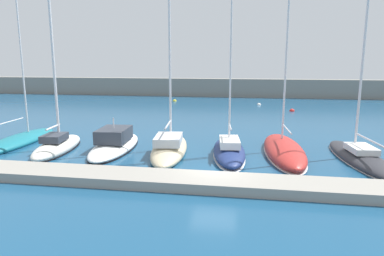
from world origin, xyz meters
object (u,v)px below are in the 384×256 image
(motorboat_white_third, at_px, (115,144))
(sailboat_charcoal_seventh, at_px, (360,154))
(mooring_buoy_red, at_px, (292,111))
(sailboat_teal_nearest, at_px, (19,140))
(sailboat_sand_fourth, at_px, (169,147))
(sailboat_ivory_second, at_px, (57,145))
(mooring_buoy_yellow, at_px, (175,101))
(sailboat_navy_fifth, at_px, (229,150))
(sailboat_red_sixth, at_px, (284,149))
(mooring_buoy_white, at_px, (259,105))

(motorboat_white_third, xyz_separation_m, sailboat_charcoal_seventh, (16.51, -0.24, 0.03))
(sailboat_charcoal_seventh, distance_m, mooring_buoy_red, 22.01)
(sailboat_teal_nearest, xyz_separation_m, sailboat_charcoal_seventh, (24.56, -0.86, 0.18))
(sailboat_teal_nearest, relative_size, sailboat_sand_fourth, 0.95)
(sailboat_ivory_second, bearing_deg, motorboat_white_third, -80.62)
(motorboat_white_third, distance_m, mooring_buoy_yellow, 30.07)
(sailboat_sand_fourth, relative_size, sailboat_navy_fifth, 0.98)
(sailboat_teal_nearest, xyz_separation_m, sailboat_red_sixth, (19.92, -0.16, 0.12))
(mooring_buoy_yellow, bearing_deg, sailboat_red_sixth, -64.71)
(motorboat_white_third, height_order, mooring_buoy_red, motorboat_white_third)
(sailboat_ivory_second, bearing_deg, mooring_buoy_red, -45.94)
(sailboat_sand_fourth, xyz_separation_m, mooring_buoy_red, (10.67, 22.12, -0.43))
(sailboat_navy_fifth, height_order, sailboat_red_sixth, sailboat_red_sixth)
(sailboat_teal_nearest, bearing_deg, mooring_buoy_white, -38.28)
(sailboat_teal_nearest, xyz_separation_m, motorboat_white_third, (8.05, -0.62, 0.14))
(sailboat_charcoal_seventh, relative_size, mooring_buoy_red, 30.55)
(sailboat_ivory_second, height_order, mooring_buoy_red, sailboat_ivory_second)
(sailboat_ivory_second, relative_size, mooring_buoy_red, 16.79)
(motorboat_white_third, bearing_deg, sailboat_charcoal_seventh, -94.52)
(sailboat_sand_fourth, bearing_deg, sailboat_charcoal_seventh, -95.75)
(sailboat_teal_nearest, relative_size, sailboat_ivory_second, 1.31)
(sailboat_teal_nearest, height_order, mooring_buoy_white, sailboat_teal_nearest)
(mooring_buoy_red, distance_m, mooring_buoy_yellow, 18.80)
(sailboat_charcoal_seventh, bearing_deg, sailboat_teal_nearest, 81.21)
(mooring_buoy_white, relative_size, mooring_buoy_yellow, 0.99)
(sailboat_ivory_second, relative_size, mooring_buoy_yellow, 18.50)
(sailboat_navy_fifth, distance_m, mooring_buoy_white, 27.98)
(sailboat_sand_fourth, distance_m, sailboat_red_sixth, 7.80)
(mooring_buoy_white, bearing_deg, mooring_buoy_yellow, 168.49)
(sailboat_teal_nearest, bearing_deg, mooring_buoy_red, -50.34)
(sailboat_sand_fourth, height_order, mooring_buoy_red, sailboat_sand_fourth)
(sailboat_teal_nearest, relative_size, mooring_buoy_red, 22.06)
(motorboat_white_third, bearing_deg, mooring_buoy_white, -25.29)
(sailboat_teal_nearest, distance_m, sailboat_red_sixth, 19.92)
(sailboat_red_sixth, relative_size, mooring_buoy_white, 29.82)
(sailboat_teal_nearest, bearing_deg, sailboat_navy_fifth, -96.95)
(sailboat_red_sixth, bearing_deg, motorboat_white_third, 88.39)
(sailboat_sand_fourth, relative_size, mooring_buoy_yellow, 25.47)
(sailboat_charcoal_seventh, distance_m, mooring_buoy_yellow, 35.50)
(sailboat_red_sixth, height_order, mooring_buoy_white, sailboat_red_sixth)
(mooring_buoy_yellow, bearing_deg, sailboat_charcoal_seventh, -58.40)
(sailboat_navy_fifth, relative_size, sailboat_charcoal_seventh, 0.77)
(sailboat_ivory_second, relative_size, motorboat_white_third, 1.28)
(sailboat_navy_fifth, bearing_deg, sailboat_sand_fourth, 82.48)
(sailboat_red_sixth, bearing_deg, sailboat_charcoal_seventh, -102.42)
(sailboat_charcoal_seventh, bearing_deg, mooring_buoy_white, 4.85)
(sailboat_ivory_second, distance_m, sailboat_sand_fourth, 7.98)
(sailboat_sand_fourth, distance_m, mooring_buoy_red, 24.56)
(sailboat_sand_fourth, height_order, mooring_buoy_yellow, sailboat_sand_fourth)
(sailboat_red_sixth, distance_m, sailboat_charcoal_seventh, 4.70)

